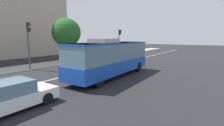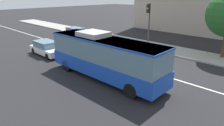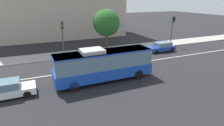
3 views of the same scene
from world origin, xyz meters
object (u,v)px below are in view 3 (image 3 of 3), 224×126
at_px(traffic_light_near_corner, 173,26).
at_px(street_tree_kerbside_left, 106,23).
at_px(transit_bus, 104,64).
at_px(sedan_blue, 162,47).
at_px(traffic_light_mid_block, 63,33).
at_px(sedan_white, 6,89).

distance_m(traffic_light_near_corner, street_tree_kerbside_left, 11.58).
height_order(transit_bus, street_tree_kerbside_left, street_tree_kerbside_left).
height_order(sedan_blue, traffic_light_mid_block, traffic_light_mid_block).
relative_size(sedan_blue, traffic_light_near_corner, 0.87).
bearing_deg(traffic_light_mid_block, transit_bus, 17.73).
relative_size(traffic_light_near_corner, street_tree_kerbside_left, 0.80).
bearing_deg(traffic_light_near_corner, street_tree_kerbside_left, -107.25).
bearing_deg(street_tree_kerbside_left, sedan_white, -139.94).
relative_size(sedan_white, sedan_blue, 1.00).
bearing_deg(traffic_light_near_corner, sedan_white, -74.70).
xyz_separation_m(sedan_white, street_tree_kerbside_left, (13.78, 11.59, 3.60)).
distance_m(transit_bus, traffic_light_mid_block, 9.60).
xyz_separation_m(traffic_light_near_corner, street_tree_kerbside_left, (-11.27, 2.54, 0.76)).
bearing_deg(transit_bus, sedan_white, 178.91).
distance_m(traffic_light_near_corner, traffic_light_mid_block, 18.62).
height_order(transit_bus, sedan_blue, transit_bus).
height_order(sedan_white, traffic_light_mid_block, traffic_light_mid_block).
distance_m(sedan_blue, street_tree_kerbside_left, 9.63).
distance_m(transit_bus, street_tree_kerbside_left, 12.85).
relative_size(sedan_blue, street_tree_kerbside_left, 0.70).
distance_m(transit_bus, traffic_light_near_corner, 18.63).
bearing_deg(traffic_light_near_corner, traffic_light_mid_block, -94.70).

